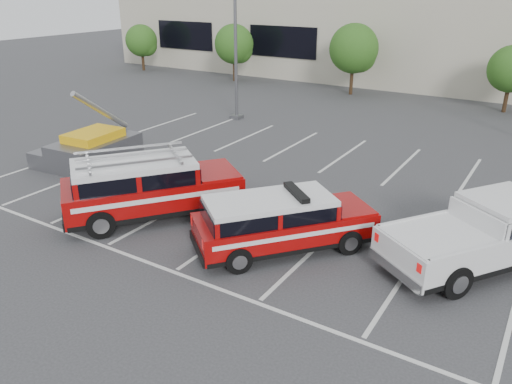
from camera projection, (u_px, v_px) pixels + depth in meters
ground at (233, 232)px, 15.86m from camera, size 120.00×120.00×0.00m
stall_markings at (299, 186)px, 19.37m from camera, size 23.00×15.00×0.01m
convention_building at (466, 19)px, 38.83m from camera, size 60.00×16.99×13.20m
tree_far_left at (143, 42)px, 44.32m from camera, size 2.77×2.77×3.99m
tree_left at (235, 45)px, 39.31m from camera, size 3.07×3.07×4.42m
tree_mid_left at (355, 50)px, 34.31m from camera, size 3.37×3.37×4.85m
light_pole_left at (235, 25)px, 27.15m from camera, size 0.90×0.60×10.24m
fire_chief_suv at (282, 226)px, 14.56m from camera, size 4.79×5.21×1.83m
white_pickup at (488, 238)px, 13.84m from camera, size 5.27×6.28×1.89m
ladder_suv at (150, 191)px, 16.62m from camera, size 5.27×5.92×2.26m
utility_rig at (92, 150)px, 21.52m from camera, size 3.34×4.08×3.33m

